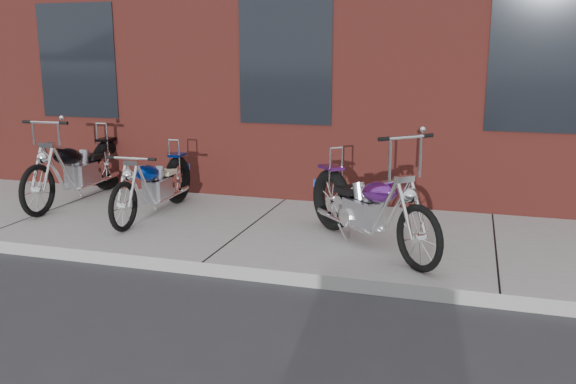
% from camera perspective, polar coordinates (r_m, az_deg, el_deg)
% --- Properties ---
extents(ground, '(120.00, 120.00, 0.00)m').
position_cam_1_polar(ground, '(6.62, -7.99, -7.77)').
color(ground, '#2E2E30').
rests_on(ground, ground).
extents(sidewalk, '(22.00, 3.00, 0.15)m').
position_cam_1_polar(sidewalk, '(7.91, -3.46, -3.65)').
color(sidewalk, gray).
rests_on(sidewalk, ground).
extents(chopper_purple, '(1.77, 1.81, 1.36)m').
position_cam_1_polar(chopper_purple, '(6.96, 7.46, -1.65)').
color(chopper_purple, black).
rests_on(chopper_purple, sidewalk).
extents(chopper_blue, '(0.54, 2.20, 0.95)m').
position_cam_1_polar(chopper_blue, '(8.49, -12.36, 0.49)').
color(chopper_blue, black).
rests_on(chopper_blue, sidewalk).
extents(chopper_third, '(0.61, 2.51, 1.27)m').
position_cam_1_polar(chopper_third, '(9.61, -19.07, 1.84)').
color(chopper_third, black).
rests_on(chopper_third, sidewalk).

